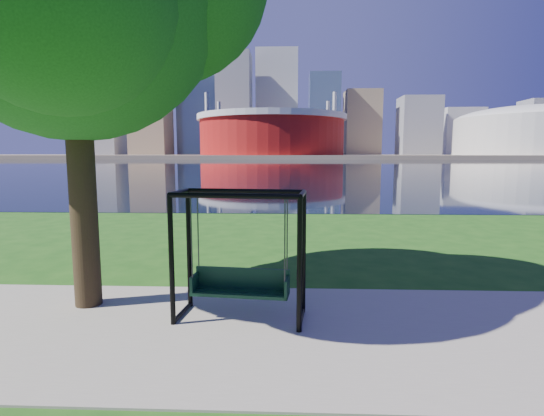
{
  "coord_description": "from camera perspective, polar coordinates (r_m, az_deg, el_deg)",
  "views": [
    {
      "loc": [
        0.17,
        -6.5,
        2.63
      ],
      "look_at": [
        -0.1,
        0.0,
        1.8
      ],
      "focal_mm": 28.0,
      "sensor_mm": 36.0,
      "label": 1
    }
  ],
  "objects": [
    {
      "name": "ground",
      "position": [
        7.02,
        0.82,
        -14.74
      ],
      "size": [
        900.0,
        900.0,
        0.0
      ],
      "primitive_type": "plane",
      "color": "#1E5114",
      "rests_on": "ground"
    },
    {
      "name": "path",
      "position": [
        6.55,
        0.69,
        -16.25
      ],
      "size": [
        120.0,
        4.0,
        0.03
      ],
      "primitive_type": "cube",
      "color": "#9E937F",
      "rests_on": "ground"
    },
    {
      "name": "river",
      "position": [
        108.53,
        2.31,
        5.9
      ],
      "size": [
        900.0,
        180.0,
        0.02
      ],
      "primitive_type": "cube",
      "color": "black",
      "rests_on": "ground"
    },
    {
      "name": "far_bank",
      "position": [
        312.51,
        2.37,
        6.98
      ],
      "size": [
        900.0,
        228.0,
        2.0
      ],
      "primitive_type": "cube",
      "color": "#937F60",
      "rests_on": "ground"
    },
    {
      "name": "stadium",
      "position": [
        241.99,
        -0.03,
        10.03
      ],
      "size": [
        83.0,
        83.0,
        32.0
      ],
      "color": "maroon",
      "rests_on": "far_bank"
    },
    {
      "name": "arena",
      "position": [
        276.9,
        31.95,
        8.94
      ],
      "size": [
        84.0,
        84.0,
        26.56
      ],
      "color": "beige",
      "rests_on": "far_bank"
    },
    {
      "name": "skyline",
      "position": [
        327.62,
        1.64,
        13.11
      ],
      "size": [
        392.0,
        66.0,
        96.5
      ],
      "color": "gray",
      "rests_on": "far_bank"
    },
    {
      "name": "swing",
      "position": [
        6.74,
        -4.29,
        -6.74
      ],
      "size": [
        2.1,
        1.07,
        2.07
      ],
      "rotation": [
        0.0,
        0.0,
        -0.1
      ],
      "color": "black",
      "rests_on": "ground"
    }
  ]
}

